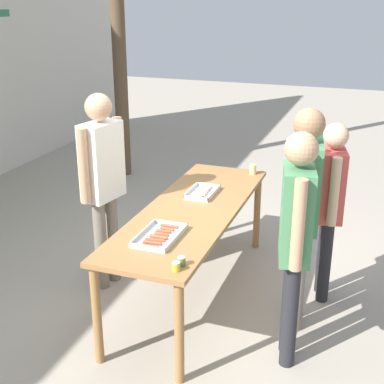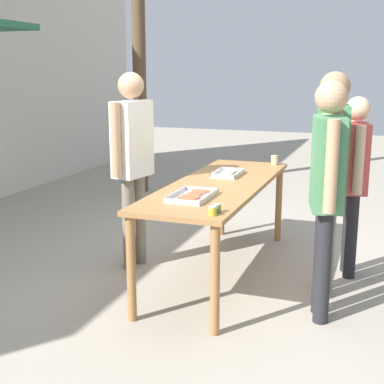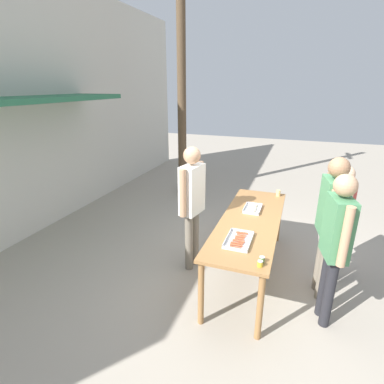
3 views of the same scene
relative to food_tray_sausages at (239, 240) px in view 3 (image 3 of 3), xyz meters
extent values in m
plane|color=#A39989|center=(0.66, -0.03, -0.88)|extent=(24.00, 24.00, 0.00)
cube|color=beige|center=(0.66, 3.97, 1.37)|extent=(12.00, 0.12, 4.50)
cube|color=#2D704C|center=(0.66, 3.42, 1.52)|extent=(3.20, 1.00, 0.08)
cube|color=olive|center=(0.66, -0.03, -0.03)|extent=(2.44, 0.78, 0.04)
cylinder|color=olive|center=(-0.50, -0.35, -0.47)|extent=(0.07, 0.07, 0.82)
cylinder|color=olive|center=(1.81, -0.35, -0.47)|extent=(0.07, 0.07, 0.82)
cylinder|color=olive|center=(-0.50, 0.30, -0.47)|extent=(0.07, 0.07, 0.82)
cylinder|color=olive|center=(1.81, 0.30, -0.47)|extent=(0.07, 0.07, 0.82)
cube|color=silver|center=(0.00, 0.00, -0.01)|extent=(0.48, 0.29, 0.01)
cube|color=silver|center=(0.00, -0.14, 0.01)|extent=(0.48, 0.01, 0.03)
cube|color=silver|center=(0.00, 0.14, 0.01)|extent=(0.48, 0.01, 0.03)
cube|color=silver|center=(-0.23, 0.00, 0.01)|extent=(0.01, 0.29, 0.03)
cube|color=silver|center=(0.24, 0.00, 0.01)|extent=(0.01, 0.29, 0.03)
cylinder|color=#A34C2D|center=(-0.19, 0.00, 0.01)|extent=(0.02, 0.13, 0.02)
cylinder|color=#A34C2D|center=(-0.13, 0.00, 0.01)|extent=(0.04, 0.14, 0.03)
cylinder|color=#A34C2D|center=(-0.08, 0.00, 0.01)|extent=(0.04, 0.15, 0.02)
cylinder|color=#A34C2D|center=(-0.03, 0.00, 0.01)|extent=(0.03, 0.14, 0.03)
cylinder|color=#A34C2D|center=(0.03, 0.00, 0.01)|extent=(0.03, 0.11, 0.02)
cylinder|color=#A34C2D|center=(0.08, 0.00, 0.01)|extent=(0.04, 0.12, 0.03)
cylinder|color=#A34C2D|center=(0.14, -0.01, 0.01)|extent=(0.03, 0.12, 0.02)
cylinder|color=#A34C2D|center=(0.19, 0.00, 0.01)|extent=(0.03, 0.15, 0.03)
cube|color=silver|center=(1.01, 0.00, -0.01)|extent=(0.38, 0.24, 0.01)
cube|color=silver|center=(1.01, -0.12, 0.01)|extent=(0.38, 0.01, 0.03)
cube|color=silver|center=(1.01, 0.12, 0.01)|extent=(0.38, 0.01, 0.03)
cube|color=silver|center=(0.82, 0.00, 0.01)|extent=(0.01, 0.24, 0.03)
cube|color=silver|center=(1.20, 0.00, 0.01)|extent=(0.01, 0.24, 0.03)
ellipsoid|color=beige|center=(0.87, -0.01, 0.01)|extent=(0.05, 0.10, 0.04)
ellipsoid|color=beige|center=(0.93, -0.01, 0.01)|extent=(0.05, 0.10, 0.04)
ellipsoid|color=beige|center=(0.98, 0.00, 0.02)|extent=(0.07, 0.12, 0.05)
ellipsoid|color=beige|center=(1.04, 0.00, 0.02)|extent=(0.06, 0.10, 0.04)
ellipsoid|color=beige|center=(1.10, 0.00, 0.02)|extent=(0.07, 0.11, 0.05)
ellipsoid|color=beige|center=(1.16, -0.01, 0.01)|extent=(0.05, 0.10, 0.04)
cylinder|color=gold|center=(-0.44, -0.31, 0.01)|extent=(0.06, 0.06, 0.06)
cylinder|color=#B2B2B7|center=(-0.44, -0.31, 0.05)|extent=(0.06, 0.06, 0.01)
cylinder|color=#567A38|center=(-0.35, -0.32, 0.01)|extent=(0.06, 0.06, 0.06)
cylinder|color=#B2B2B7|center=(-0.35, -0.32, 0.05)|extent=(0.06, 0.06, 0.01)
cylinder|color=#DBC67A|center=(1.74, -0.30, 0.04)|extent=(0.07, 0.07, 0.10)
cylinder|color=#756B5B|center=(0.49, 0.81, -0.44)|extent=(0.12, 0.12, 0.88)
cylinder|color=#756B5B|center=(0.66, 0.78, -0.44)|extent=(0.12, 0.12, 0.88)
cube|color=silver|center=(0.57, 0.80, 0.35)|extent=(0.43, 0.28, 0.70)
sphere|color=tan|center=(0.57, 0.80, 0.84)|extent=(0.24, 0.24, 0.24)
cylinder|color=tan|center=(0.34, 0.84, 0.37)|extent=(0.09, 0.09, 0.66)
cylinder|color=tan|center=(0.81, 0.75, 0.37)|extent=(0.09, 0.09, 0.66)
cylinder|color=#232328|center=(0.13, -1.01, -0.45)|extent=(0.12, 0.12, 0.86)
cylinder|color=#232328|center=(-0.04, -1.04, -0.45)|extent=(0.12, 0.12, 0.86)
cube|color=#478456|center=(0.05, -1.03, 0.32)|extent=(0.42, 0.29, 0.68)
sphere|color=tan|center=(0.05, -1.03, 0.79)|extent=(0.23, 0.23, 0.23)
cylinder|color=tan|center=(0.28, -0.98, 0.33)|extent=(0.09, 0.09, 0.64)
cylinder|color=tan|center=(-0.19, -1.07, 0.33)|extent=(0.09, 0.09, 0.64)
cylinder|color=#232328|center=(1.12, -1.14, -0.49)|extent=(0.11, 0.11, 0.78)
cylinder|color=#232328|center=(0.96, -1.18, -0.49)|extent=(0.11, 0.11, 0.78)
cube|color=#C64C47|center=(1.04, -1.16, 0.22)|extent=(0.40, 0.27, 0.62)
sphere|color=#DBAD89|center=(1.04, -1.16, 0.65)|extent=(0.21, 0.21, 0.21)
cylinder|color=#DBAD89|center=(1.26, -1.11, 0.23)|extent=(0.08, 0.08, 0.59)
cylinder|color=#DBAD89|center=(0.82, -1.21, 0.23)|extent=(0.08, 0.08, 0.59)
cylinder|color=#756B5B|center=(0.63, -0.99, -0.43)|extent=(0.13, 0.13, 0.89)
cylinder|color=#756B5B|center=(0.44, -1.02, -0.43)|extent=(0.13, 0.13, 0.89)
cube|color=#478456|center=(0.54, -1.00, 0.36)|extent=(0.46, 0.30, 0.70)
sphere|color=#936B4C|center=(0.54, -1.00, 0.85)|extent=(0.24, 0.24, 0.24)
cylinder|color=#936B4C|center=(0.80, -0.96, 0.38)|extent=(0.10, 0.10, 0.67)
cylinder|color=#936B4C|center=(0.27, -1.04, 0.38)|extent=(0.10, 0.10, 0.67)
cylinder|color=brown|center=(3.59, 2.15, 2.60)|extent=(0.20, 0.20, 6.96)
camera|label=1|loc=(-3.42, -1.51, 1.77)|focal=50.00mm
camera|label=2|loc=(-3.86, -1.41, 0.97)|focal=50.00mm
camera|label=3|loc=(-3.14, -0.55, 1.74)|focal=28.00mm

